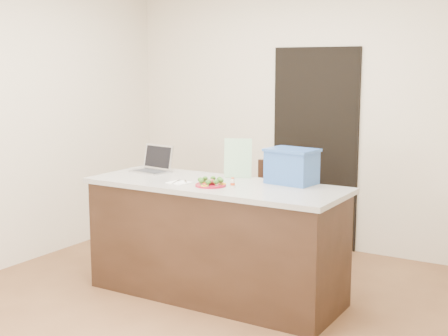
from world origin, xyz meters
The scene contains 16 objects.
ground centered at (0.00, 0.00, 0.00)m, with size 4.00×4.00×0.00m, color brown.
room_shell centered at (0.00, 0.00, 1.62)m, with size 4.00×4.00×4.00m.
doorway centered at (0.10, 1.98, 1.00)m, with size 0.90×0.02×2.00m, color black.
island centered at (0.00, 0.25, 0.46)m, with size 2.06×0.76×0.92m.
plate centered at (0.04, 0.12, 0.93)m, with size 0.24×0.24×0.02m.
meatballs centered at (0.04, 0.13, 0.95)m, with size 0.09×0.09×0.03m.
broccoli centered at (0.04, 0.12, 0.97)m, with size 0.19×0.19×0.03m.
pepper_rings centered at (0.04, 0.12, 0.94)m, with size 0.22×0.20×0.01m.
napkin centered at (-0.24, 0.10, 0.92)m, with size 0.15×0.15×0.01m, color silver.
fork centered at (-0.26, 0.11, 0.93)m, with size 0.05×0.17×0.00m.
knife centered at (-0.21, 0.08, 0.93)m, with size 0.08×0.17×0.01m.
yogurt_bottle centered at (0.20, 0.18, 0.95)m, with size 0.03×0.03×0.07m.
laptop centered at (-0.73, 0.43, 0.98)m, with size 0.34×0.29×0.23m.
leaflet centered at (0.04, 0.54, 1.08)m, with size 0.22×0.00×0.32m, color silver.
blue_box centered at (0.52, 0.53, 1.06)m, with size 0.41×0.31×0.27m.
chair centered at (0.11, 1.10, 0.56)m, with size 0.56×0.57×0.98m.
Camera 1 is at (2.51, -3.79, 1.82)m, focal length 50.00 mm.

